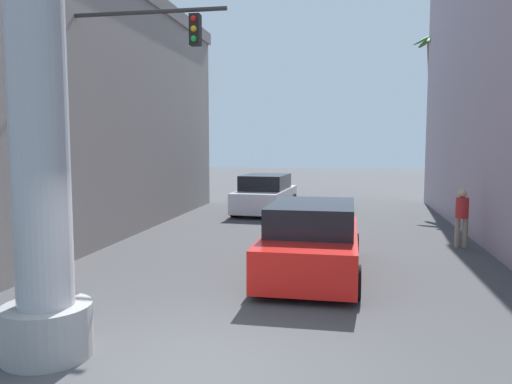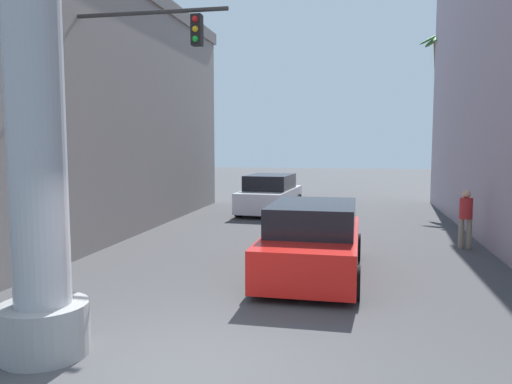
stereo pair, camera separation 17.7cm
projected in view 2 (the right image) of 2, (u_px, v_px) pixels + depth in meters
ground_plane at (293, 232)px, 15.98m from camera, size 84.21×84.21×0.00m
building_left at (16, 109)px, 16.34m from camera, size 8.89×16.84×7.92m
street_lamp at (510, 63)px, 12.07m from camera, size 2.66×0.28×7.98m
traffic_light_mast at (91, 87)px, 12.09m from camera, size 5.03×0.32×5.98m
car_lead at (313, 241)px, 10.76m from camera, size 2.07×4.66×1.56m
car_far at (270, 195)px, 20.51m from camera, size 2.22×4.55×1.56m
palm_tree_far_right at (441, 105)px, 24.03m from camera, size 2.43×2.31×8.12m
pedestrian_mid_right at (466, 214)px, 13.43m from camera, size 0.37×0.37×1.59m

